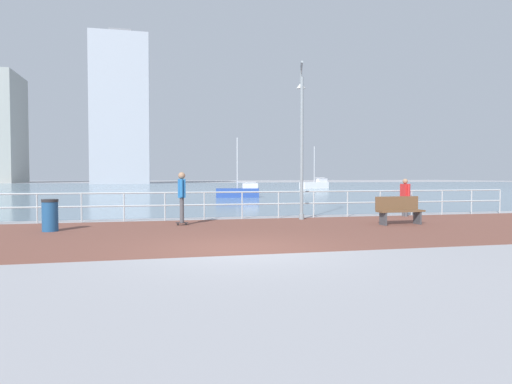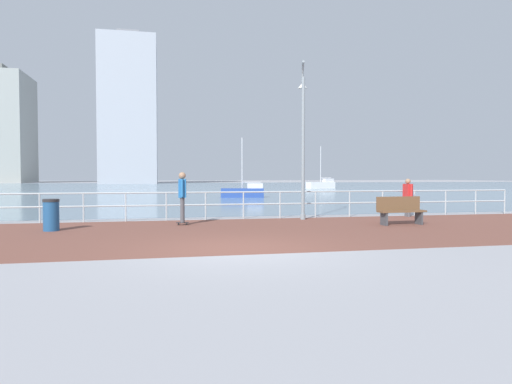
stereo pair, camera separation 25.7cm
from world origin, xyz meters
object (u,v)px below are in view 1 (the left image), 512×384
trash_bin (50,215)px  sailboat_yellow (315,184)px  park_bench (399,210)px  skateboarder (182,193)px  bystander (405,195)px  lamppost (301,132)px  sailboat_navy (239,192)px

trash_bin → sailboat_yellow: size_ratio=0.17×
trash_bin → park_bench: size_ratio=0.57×
skateboarder → trash_bin: 3.93m
trash_bin → skateboarder: bearing=11.5°
skateboarder → bystander: (8.79, 1.24, -0.17)m
sailboat_yellow → skateboarder: bearing=-116.1°
skateboarder → bystander: bearing=8.1°
lamppost → park_bench: bearing=-45.0°
lamppost → sailboat_yellow: (14.80, 38.12, -2.69)m
skateboarder → sailboat_navy: size_ratio=0.39×
lamppost → sailboat_navy: lamppost is taller
park_bench → sailboat_navy: 19.56m
park_bench → sailboat_navy: bearing=94.8°
trash_bin → sailboat_navy: bearing=64.1°
skateboarder → bystander: 8.88m
trash_bin → park_bench: 10.81m
lamppost → sailboat_navy: (0.90, 16.96, -2.78)m
sailboat_yellow → sailboat_navy: 25.32m
bystander → skateboarder: bearing=-171.9°
lamppost → trash_bin: lamppost is taller
park_bench → sailboat_yellow: sailboat_yellow is taller
trash_bin → sailboat_yellow: (23.06, 40.03, 0.04)m
skateboarder → sailboat_navy: 18.88m
bystander → park_bench: bearing=-124.5°
bystander → sailboat_navy: bearing=101.5°
trash_bin → park_bench: bearing=-3.3°
trash_bin → sailboat_navy: size_ratio=0.21×
bystander → park_bench: 3.22m
lamppost → trash_bin: size_ratio=6.23×
bystander → trash_bin: bearing=-170.9°
skateboarder → sailboat_yellow: bearing=63.9°
trash_bin → sailboat_yellow: sailboat_yellow is taller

